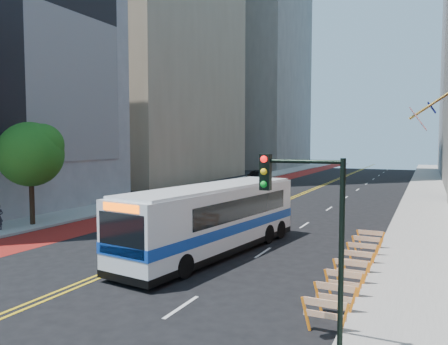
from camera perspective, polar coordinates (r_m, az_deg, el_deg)
ground at (r=19.62m, az=-14.91°, el=-12.55°), size 160.00×160.00×0.00m
sidewalk_left at (r=50.81m, az=-3.43°, el=-2.19°), size 4.00×140.00×0.15m
sidewalk_right at (r=44.68m, az=24.77°, el=-3.40°), size 4.00×140.00×0.15m
bus_lane_paint at (r=49.08m, az=0.58°, el=-2.48°), size 3.60×140.00×0.01m
center_line_inner at (r=46.37m, az=9.52°, el=-2.92°), size 0.14×140.00×0.01m
center_line_outer at (r=46.27m, az=9.95°, el=-2.94°), size 0.14×140.00×0.01m
lane_dashes at (r=53.15m, az=17.05°, el=-2.16°), size 0.14×98.20×0.01m
midrise_left_far at (r=102.78m, az=3.84°, el=19.20°), size 20.00×26.00×65.00m
construction_barriers at (r=18.60m, az=16.62°, el=-11.34°), size 1.42×10.91×1.00m
street_tree at (r=31.06m, az=-23.83°, el=2.49°), size 4.20×4.20×6.70m
traffic_signal at (r=11.33m, az=10.72°, el=-5.32°), size 2.21×0.34×5.07m
transit_bus at (r=21.81m, az=-1.16°, el=-5.94°), size 4.36×12.64×3.41m
car_a at (r=41.13m, az=-4.39°, el=-2.63°), size 1.96×4.74×1.60m
car_b at (r=49.35m, az=2.63°, el=-1.64°), size 2.28×4.42×1.39m
car_c at (r=60.20m, az=4.17°, el=-0.54°), size 2.76×5.62×1.57m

